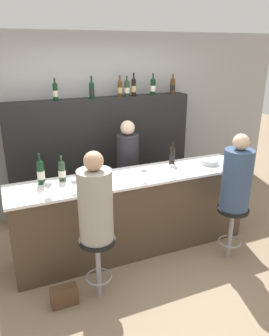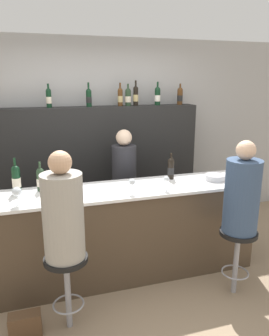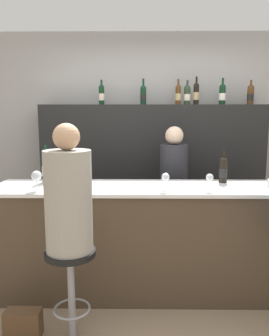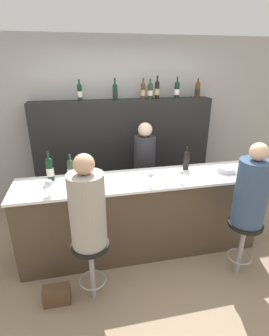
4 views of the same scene
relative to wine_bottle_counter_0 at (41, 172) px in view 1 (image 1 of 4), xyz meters
The scene contains 25 objects.
ground_plane 1.58m from the wine_bottle_counter_0, 24.34° to the right, with size 16.00×16.00×0.00m, color #8C755B.
wall_back 1.62m from the wine_bottle_counter_0, 51.06° to the left, with size 6.40×0.05×2.60m.
bar_counter 1.21m from the wine_bottle_counter_0, ahead, with size 2.87×0.62×0.98m.
back_bar_cabinet 1.47m from the wine_bottle_counter_0, 45.45° to the left, with size 2.69×0.28×1.71m.
wine_bottle_counter_0 is the anchor object (origin of this frame).
wine_bottle_counter_1 0.23m from the wine_bottle_counter_0, ahead, with size 0.08×0.08×0.29m.
wine_bottle_counter_2 1.62m from the wine_bottle_counter_0, ahead, with size 0.07×0.07×0.29m.
wine_bottle_backbar_0 1.32m from the wine_bottle_counter_0, 68.66° to the left, with size 0.07×0.07×0.29m.
wine_bottle_backbar_1 1.54m from the wine_bottle_counter_0, 48.88° to the left, with size 0.07×0.07×0.30m.
wine_bottle_backbar_2 1.82m from the wine_bottle_counter_0, 38.10° to the left, with size 0.07×0.07×0.30m.
wine_bottle_backbar_3 1.90m from the wine_bottle_counter_0, 35.93° to the left, with size 0.08×0.08×0.29m.
wine_bottle_backbar_4 1.98m from the wine_bottle_counter_0, 34.00° to the left, with size 0.07×0.07×0.33m.
wine_bottle_backbar_5 2.23m from the wine_bottle_counter_0, 29.28° to the left, with size 0.08×0.08×0.31m.
wine_bottle_backbar_6 2.51m from the wine_bottle_counter_0, 25.39° to the left, with size 0.08×0.08×0.29m.
wine_glass_0 0.35m from the wine_bottle_counter_0, 87.21° to the right, with size 0.08×0.08×0.17m.
wine_glass_1 0.45m from the wine_bottle_counter_0, 51.52° to the right, with size 0.07×0.07×0.15m.
wine_glass_2 1.12m from the wine_bottle_counter_0, 18.29° to the right, with size 0.08×0.08×0.15m.
wine_glass_3 1.46m from the wine_bottle_counter_0, 13.89° to the right, with size 0.07×0.07×0.14m.
metal_bowl 2.08m from the wine_bottle_counter_0, ahead, with size 0.22×0.22×0.06m.
bar_stool_left 1.07m from the wine_bottle_counter_0, 65.22° to the right, with size 0.36×0.36×0.66m.
guest_seated_left 0.89m from the wine_bottle_counter_0, 65.22° to the right, with size 0.32×0.32×0.88m.
bar_stool_right 2.23m from the wine_bottle_counter_0, 21.98° to the right, with size 0.36×0.36×0.66m.
guest_seated_right 2.14m from the wine_bottle_counter_0, 21.98° to the right, with size 0.32×0.32×0.87m.
bartender 1.40m from the wine_bottle_counter_0, 23.08° to the left, with size 0.30×0.30×1.48m.
handbag 1.30m from the wine_bottle_counter_0, 89.18° to the right, with size 0.26×0.12×0.20m.
Camera 1 is at (-1.37, -2.97, 2.39)m, focal length 35.00 mm.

